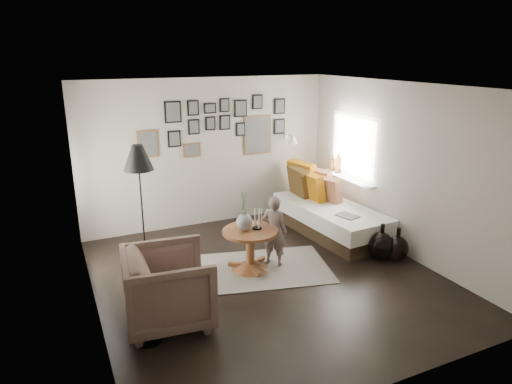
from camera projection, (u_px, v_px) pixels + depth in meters
name	position (u px, v px, depth m)	size (l,w,h in m)	color
ground	(268.00, 277.00, 6.34)	(4.80, 4.80, 0.00)	black
wall_back	(208.00, 153.00, 8.04)	(4.50, 4.50, 0.00)	#A29A8E
wall_front	(394.00, 261.00, 3.88)	(4.50, 4.50, 0.00)	#A29A8E
wall_left	(87.00, 212.00, 5.05)	(4.80, 4.80, 0.00)	#A29A8E
wall_right	(402.00, 170.00, 6.86)	(4.80, 4.80, 0.00)	#A29A8E
ceiling	(269.00, 86.00, 5.58)	(4.80, 4.80, 0.00)	white
door_left	(82.00, 203.00, 6.17)	(0.00, 2.14, 2.14)	white
window_right	(344.00, 174.00, 8.10)	(0.15, 1.32, 1.30)	white
gallery_wall	(223.00, 127.00, 8.01)	(2.74, 0.03, 1.08)	brown
wall_sconce	(293.00, 139.00, 8.39)	(0.18, 0.36, 0.16)	white
rug	(266.00, 268.00, 6.60)	(1.81, 1.26, 0.01)	beige
pedestal_table	(250.00, 251.00, 6.49)	(0.78, 0.78, 0.61)	brown
vase	(244.00, 219.00, 6.33)	(0.22, 0.22, 0.56)	black
candles	(257.00, 219.00, 6.40)	(0.13, 0.13, 0.29)	black
daybed	(327.00, 213.00, 7.88)	(1.12, 2.33, 1.10)	black
magazine_on_daybed	(347.00, 216.00, 7.24)	(0.25, 0.34, 0.02)	black
armchair	(169.00, 287.00, 5.18)	(0.95, 0.98, 0.89)	brown
armchair_cushion	(170.00, 282.00, 5.22)	(0.40, 0.40, 0.10)	silver
floor_lamp	(138.00, 162.00, 6.32)	(0.42, 0.42, 1.79)	black
magazine_basket	(148.00, 326.00, 4.91)	(0.29, 0.29, 0.36)	black
demijohn_large	(381.00, 246.00, 6.83)	(0.38, 0.38, 0.57)	black
demijohn_small	(397.00, 248.00, 6.81)	(0.34, 0.34, 0.52)	black
child	(274.00, 231.00, 6.59)	(0.39, 0.25, 1.06)	#6B5854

